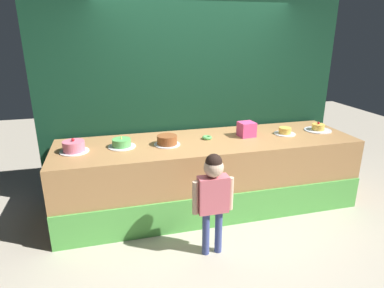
{
  "coord_description": "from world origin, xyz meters",
  "views": [
    {
      "loc": [
        -1.16,
        -3.1,
        2.12
      ],
      "look_at": [
        -0.26,
        0.31,
        0.92
      ],
      "focal_mm": 30.66,
      "sensor_mm": 36.0,
      "label": 1
    }
  ],
  "objects_px": {
    "cake_far_left": "(74,147)",
    "cake_far_right": "(318,128)",
    "cake_left": "(122,143)",
    "cake_center": "(167,140)",
    "donut": "(207,138)",
    "cake_right": "(285,131)",
    "pink_box": "(247,129)",
    "child_figure": "(213,191)"
  },
  "relations": [
    {
      "from": "cake_far_left",
      "to": "cake_right",
      "type": "relative_size",
      "value": 1.15
    },
    {
      "from": "cake_far_left",
      "to": "cake_left",
      "type": "bearing_deg",
      "value": 3.39
    },
    {
      "from": "cake_center",
      "to": "cake_far_right",
      "type": "xyz_separation_m",
      "value": [
        2.07,
        0.07,
        -0.02
      ]
    },
    {
      "from": "child_figure",
      "to": "cake_right",
      "type": "distance_m",
      "value": 1.61
    },
    {
      "from": "cake_left",
      "to": "cake_far_left",
      "type": "bearing_deg",
      "value": -176.61
    },
    {
      "from": "cake_far_left",
      "to": "cake_far_right",
      "type": "height_order",
      "value": "cake_far_left"
    },
    {
      "from": "donut",
      "to": "cake_left",
      "type": "height_order",
      "value": "cake_left"
    },
    {
      "from": "child_figure",
      "to": "cake_center",
      "type": "bearing_deg",
      "value": 106.49
    },
    {
      "from": "pink_box",
      "to": "cake_left",
      "type": "bearing_deg",
      "value": -179.25
    },
    {
      "from": "cake_far_left",
      "to": "cake_right",
      "type": "height_order",
      "value": "cake_far_left"
    },
    {
      "from": "donut",
      "to": "cake_right",
      "type": "height_order",
      "value": "cake_right"
    },
    {
      "from": "cake_left",
      "to": "cake_far_right",
      "type": "xyz_separation_m",
      "value": [
        2.58,
        0.01,
        -0.01
      ]
    },
    {
      "from": "pink_box",
      "to": "cake_right",
      "type": "height_order",
      "value": "pink_box"
    },
    {
      "from": "donut",
      "to": "cake_left",
      "type": "bearing_deg",
      "value": -178.16
    },
    {
      "from": "child_figure",
      "to": "cake_center",
      "type": "distance_m",
      "value": 0.98
    },
    {
      "from": "donut",
      "to": "cake_right",
      "type": "relative_size",
      "value": 0.44
    },
    {
      "from": "cake_far_left",
      "to": "cake_left",
      "type": "distance_m",
      "value": 0.52
    },
    {
      "from": "cake_right",
      "to": "cake_far_right",
      "type": "relative_size",
      "value": 0.78
    },
    {
      "from": "cake_right",
      "to": "cake_far_right",
      "type": "height_order",
      "value": "cake_far_right"
    },
    {
      "from": "cake_right",
      "to": "child_figure",
      "type": "bearing_deg",
      "value": -143.55
    },
    {
      "from": "donut",
      "to": "cake_far_right",
      "type": "bearing_deg",
      "value": -0.76
    },
    {
      "from": "pink_box",
      "to": "donut",
      "type": "height_order",
      "value": "pink_box"
    },
    {
      "from": "cake_left",
      "to": "cake_center",
      "type": "relative_size",
      "value": 1.02
    },
    {
      "from": "child_figure",
      "to": "cake_right",
      "type": "bearing_deg",
      "value": 36.45
    },
    {
      "from": "child_figure",
      "to": "cake_center",
      "type": "relative_size",
      "value": 3.48
    },
    {
      "from": "child_figure",
      "to": "cake_right",
      "type": "height_order",
      "value": "child_figure"
    },
    {
      "from": "cake_left",
      "to": "cake_center",
      "type": "xyz_separation_m",
      "value": [
        0.52,
        -0.06,
        0.01
      ]
    },
    {
      "from": "pink_box",
      "to": "cake_center",
      "type": "height_order",
      "value": "pink_box"
    },
    {
      "from": "cake_left",
      "to": "cake_center",
      "type": "height_order",
      "value": "cake_left"
    },
    {
      "from": "donut",
      "to": "cake_right",
      "type": "bearing_deg",
      "value": -3.23
    },
    {
      "from": "cake_right",
      "to": "pink_box",
      "type": "bearing_deg",
      "value": 174.99
    },
    {
      "from": "child_figure",
      "to": "cake_left",
      "type": "distance_m",
      "value": 1.27
    },
    {
      "from": "cake_right",
      "to": "cake_far_right",
      "type": "distance_m",
      "value": 0.52
    },
    {
      "from": "cake_left",
      "to": "cake_far_right",
      "type": "bearing_deg",
      "value": 0.28
    },
    {
      "from": "child_figure",
      "to": "cake_far_left",
      "type": "bearing_deg",
      "value": 144.2
    },
    {
      "from": "pink_box",
      "to": "cake_far_left",
      "type": "distance_m",
      "value": 2.07
    },
    {
      "from": "pink_box",
      "to": "cake_far_left",
      "type": "height_order",
      "value": "pink_box"
    },
    {
      "from": "cake_far_left",
      "to": "cake_far_right",
      "type": "relative_size",
      "value": 0.9
    },
    {
      "from": "child_figure",
      "to": "cake_right",
      "type": "xyz_separation_m",
      "value": [
        1.28,
        0.95,
        0.23
      ]
    },
    {
      "from": "cake_far_left",
      "to": "cake_center",
      "type": "bearing_deg",
      "value": -1.57
    },
    {
      "from": "donut",
      "to": "cake_right",
      "type": "distance_m",
      "value": 1.04
    },
    {
      "from": "donut",
      "to": "cake_center",
      "type": "bearing_deg",
      "value": -169.88
    }
  ]
}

